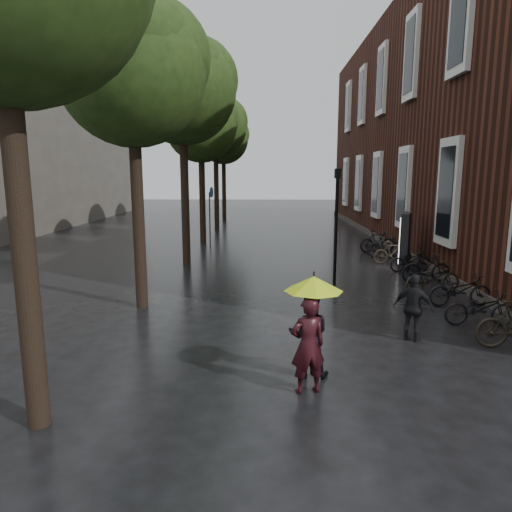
{
  "coord_description": "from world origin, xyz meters",
  "views": [
    {
      "loc": [
        -0.7,
        -5.06,
        3.62
      ],
      "look_at": [
        -0.94,
        6.21,
        1.58
      ],
      "focal_mm": 32.0,
      "sensor_mm": 36.0,
      "label": 1
    }
  ],
  "objects_px": {
    "pedestrian_walking": "(414,308)",
    "ad_lightbox": "(405,240)",
    "person_burgundy": "(308,346)",
    "lamp_post": "(336,215)",
    "person_black": "(309,335)",
    "parked_bicycles": "(423,269)"
  },
  "relations": [
    {
      "from": "person_black",
      "to": "pedestrian_walking",
      "type": "relative_size",
      "value": 1.03
    },
    {
      "from": "lamp_post",
      "to": "person_burgundy",
      "type": "bearing_deg",
      "value": -101.66
    },
    {
      "from": "person_burgundy",
      "to": "parked_bicycles",
      "type": "distance_m",
      "value": 9.05
    },
    {
      "from": "person_black",
      "to": "pedestrian_walking",
      "type": "distance_m",
      "value": 3.03
    },
    {
      "from": "person_burgundy",
      "to": "lamp_post",
      "type": "xyz_separation_m",
      "value": [
        1.59,
        7.7,
        1.47
      ]
    },
    {
      "from": "person_burgundy",
      "to": "parked_bicycles",
      "type": "bearing_deg",
      "value": -135.62
    },
    {
      "from": "pedestrian_walking",
      "to": "parked_bicycles",
      "type": "bearing_deg",
      "value": -78.09
    },
    {
      "from": "pedestrian_walking",
      "to": "parked_bicycles",
      "type": "relative_size",
      "value": 0.12
    },
    {
      "from": "parked_bicycles",
      "to": "lamp_post",
      "type": "bearing_deg",
      "value": -177.67
    },
    {
      "from": "pedestrian_walking",
      "to": "parked_bicycles",
      "type": "xyz_separation_m",
      "value": [
        2.03,
        5.36,
        -0.27
      ]
    },
    {
      "from": "pedestrian_walking",
      "to": "parked_bicycles",
      "type": "height_order",
      "value": "pedestrian_walking"
    },
    {
      "from": "person_burgundy",
      "to": "pedestrian_walking",
      "type": "height_order",
      "value": "person_burgundy"
    },
    {
      "from": "person_black",
      "to": "lamp_post",
      "type": "distance_m",
      "value": 7.36
    },
    {
      "from": "person_black",
      "to": "parked_bicycles",
      "type": "height_order",
      "value": "person_black"
    },
    {
      "from": "parked_bicycles",
      "to": "pedestrian_walking",
      "type": "bearing_deg",
      "value": -110.71
    },
    {
      "from": "pedestrian_walking",
      "to": "person_black",
      "type": "bearing_deg",
      "value": 69.0
    },
    {
      "from": "person_burgundy",
      "to": "ad_lightbox",
      "type": "relative_size",
      "value": 0.77
    },
    {
      "from": "person_burgundy",
      "to": "person_black",
      "type": "distance_m",
      "value": 0.67
    },
    {
      "from": "pedestrian_walking",
      "to": "ad_lightbox",
      "type": "distance_m",
      "value": 8.22
    },
    {
      "from": "ad_lightbox",
      "to": "lamp_post",
      "type": "xyz_separation_m",
      "value": [
        -3.08,
        -2.68,
        1.22
      ]
    },
    {
      "from": "person_black",
      "to": "ad_lightbox",
      "type": "relative_size",
      "value": 0.72
    },
    {
      "from": "person_burgundy",
      "to": "person_black",
      "type": "relative_size",
      "value": 1.07
    }
  ]
}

